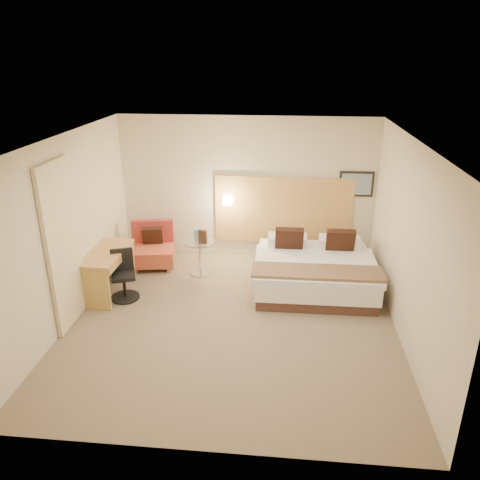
# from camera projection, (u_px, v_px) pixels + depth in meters

# --- Properties ---
(floor) EXTENTS (4.80, 5.00, 0.02)m
(floor) POSITION_uv_depth(u_px,v_px,m) (232.00, 321.00, 7.04)
(floor) COLOR #766550
(floor) RESTS_ON ground
(ceiling) EXTENTS (4.80, 5.00, 0.02)m
(ceiling) POSITION_uv_depth(u_px,v_px,m) (231.00, 139.00, 6.02)
(ceiling) COLOR white
(ceiling) RESTS_ON floor
(wall_back) EXTENTS (4.80, 0.02, 2.70)m
(wall_back) POSITION_uv_depth(u_px,v_px,m) (247.00, 188.00, 8.85)
(wall_back) COLOR beige
(wall_back) RESTS_ON floor
(wall_front) EXTENTS (4.80, 0.02, 2.70)m
(wall_front) POSITION_uv_depth(u_px,v_px,m) (200.00, 339.00, 4.21)
(wall_front) COLOR beige
(wall_front) RESTS_ON floor
(wall_left) EXTENTS (0.02, 5.00, 2.70)m
(wall_left) POSITION_uv_depth(u_px,v_px,m) (66.00, 231.00, 6.75)
(wall_left) COLOR beige
(wall_left) RESTS_ON floor
(wall_right) EXTENTS (0.02, 5.00, 2.70)m
(wall_right) POSITION_uv_depth(u_px,v_px,m) (409.00, 243.00, 6.31)
(wall_right) COLOR beige
(wall_right) RESTS_ON floor
(headboard_panel) EXTENTS (2.60, 0.04, 1.30)m
(headboard_panel) POSITION_uv_depth(u_px,v_px,m) (283.00, 210.00, 8.89)
(headboard_panel) COLOR tan
(headboard_panel) RESTS_ON wall_back
(art_frame) EXTENTS (0.62, 0.03, 0.47)m
(art_frame) POSITION_uv_depth(u_px,v_px,m) (356.00, 184.00, 8.58)
(art_frame) COLOR black
(art_frame) RESTS_ON wall_back
(art_canvas) EXTENTS (0.54, 0.01, 0.39)m
(art_canvas) POSITION_uv_depth(u_px,v_px,m) (356.00, 184.00, 8.56)
(art_canvas) COLOR gray
(art_canvas) RESTS_ON wall_back
(lamp_arm) EXTENTS (0.02, 0.12, 0.02)m
(lamp_arm) POSITION_uv_depth(u_px,v_px,m) (228.00, 199.00, 8.87)
(lamp_arm) COLOR silver
(lamp_arm) RESTS_ON wall_back
(lamp_shade) EXTENTS (0.15, 0.15, 0.15)m
(lamp_shade) POSITION_uv_depth(u_px,v_px,m) (228.00, 200.00, 8.81)
(lamp_shade) COLOR #FFEDC6
(lamp_shade) RESTS_ON wall_back
(curtain) EXTENTS (0.06, 0.90, 2.42)m
(curtain) POSITION_uv_depth(u_px,v_px,m) (63.00, 246.00, 6.56)
(curtain) COLOR beige
(curtain) RESTS_ON wall_left
(bottle_a) EXTENTS (0.08, 0.08, 0.22)m
(bottle_a) POSITION_uv_depth(u_px,v_px,m) (196.00, 235.00, 8.28)
(bottle_a) COLOR #87B9D1
(bottle_a) RESTS_ON side_table
(bottle_b) EXTENTS (0.08, 0.08, 0.22)m
(bottle_b) POSITION_uv_depth(u_px,v_px,m) (200.00, 235.00, 8.30)
(bottle_b) COLOR #89A8D4
(bottle_b) RESTS_ON side_table
(menu_folder) EXTENTS (0.15, 0.08, 0.25)m
(menu_folder) POSITION_uv_depth(u_px,v_px,m) (203.00, 237.00, 8.18)
(menu_folder) COLOR #3D2819
(menu_folder) RESTS_ON side_table
(bed) EXTENTS (2.04, 1.95, 0.97)m
(bed) POSITION_uv_depth(u_px,v_px,m) (314.00, 269.00, 7.95)
(bed) COLOR #492D24
(bed) RESTS_ON floor
(lounge_chair) EXTENTS (0.89, 0.82, 0.83)m
(lounge_chair) POSITION_uv_depth(u_px,v_px,m) (153.00, 249.00, 8.73)
(lounge_chair) COLOR #B37054
(lounge_chair) RESTS_ON floor
(side_table) EXTENTS (0.65, 0.65, 0.62)m
(side_table) POSITION_uv_depth(u_px,v_px,m) (200.00, 256.00, 8.40)
(side_table) COLOR silver
(side_table) RESTS_ON floor
(desk) EXTENTS (0.58, 1.21, 0.75)m
(desk) POSITION_uv_depth(u_px,v_px,m) (108.00, 261.00, 7.62)
(desk) COLOR tan
(desk) RESTS_ON floor
(desk_chair) EXTENTS (0.59, 0.59, 0.81)m
(desk_chair) POSITION_uv_depth(u_px,v_px,m) (124.00, 279.00, 7.57)
(desk_chair) COLOR black
(desk_chair) RESTS_ON floor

